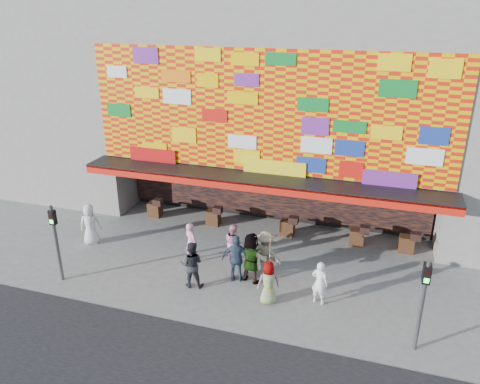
# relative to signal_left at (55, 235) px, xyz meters

# --- Properties ---
(ground) EXTENTS (90.00, 90.00, 0.00)m
(ground) POSITION_rel_signal_left_xyz_m (6.20, 1.50, -1.86)
(ground) COLOR slate
(ground) RESTS_ON ground
(shop_building) EXTENTS (15.20, 9.40, 10.00)m
(shop_building) POSITION_rel_signal_left_xyz_m (6.20, 9.68, 3.37)
(shop_building) COLOR gray
(shop_building) RESTS_ON ground
(neighbor_left) EXTENTS (11.00, 8.00, 12.00)m
(neighbor_left) POSITION_rel_signal_left_xyz_m (-6.80, 9.50, 4.14)
(neighbor_left) COLOR gray
(neighbor_left) RESTS_ON ground
(signal_left) EXTENTS (0.22, 0.20, 3.00)m
(signal_left) POSITION_rel_signal_left_xyz_m (0.00, 0.00, 0.00)
(signal_left) COLOR #59595B
(signal_left) RESTS_ON ground
(signal_right) EXTENTS (0.22, 0.20, 3.00)m
(signal_right) POSITION_rel_signal_left_xyz_m (12.40, 0.00, 0.00)
(signal_right) COLOR #59595B
(signal_right) RESTS_ON ground
(ped_a) EXTENTS (1.03, 0.89, 1.78)m
(ped_a) POSITION_rel_signal_left_xyz_m (-0.60, 2.81, -0.97)
(ped_a) COLOR silver
(ped_a) RESTS_ON ground
(ped_b) EXTENTS (0.72, 0.65, 1.65)m
(ped_b) POSITION_rel_signal_left_xyz_m (4.04, 2.73, -1.03)
(ped_b) COLOR pink
(ped_b) RESTS_ON ground
(ped_c) EXTENTS (0.98, 0.83, 1.76)m
(ped_c) POSITION_rel_signal_left_xyz_m (4.78, 1.09, -0.98)
(ped_c) COLOR #222328
(ped_c) RESTS_ON ground
(ped_d) EXTENTS (1.26, 0.82, 1.83)m
(ped_d) POSITION_rel_signal_left_xyz_m (7.13, 2.57, -0.94)
(ped_d) COLOR gray
(ped_d) RESTS_ON ground
(ped_e) EXTENTS (1.15, 0.70, 1.83)m
(ped_e) POSITION_rel_signal_left_xyz_m (6.21, 1.92, -0.94)
(ped_e) COLOR #34445B
(ped_e) RESTS_ON ground
(ped_f) EXTENTS (1.88, 1.02, 1.94)m
(ped_f) POSITION_rel_signal_left_xyz_m (6.72, 2.05, -0.89)
(ped_f) COLOR gray
(ped_f) RESTS_ON ground
(ped_g) EXTENTS (0.90, 0.75, 1.56)m
(ped_g) POSITION_rel_signal_left_xyz_m (7.66, 0.93, -1.08)
(ped_g) COLOR gray
(ped_g) RESTS_ON ground
(ped_h) EXTENTS (0.66, 0.52, 1.59)m
(ped_h) POSITION_rel_signal_left_xyz_m (9.31, 1.44, -1.06)
(ped_h) COLOR white
(ped_h) RESTS_ON ground
(ped_i) EXTENTS (0.95, 0.94, 1.55)m
(ped_i) POSITION_rel_signal_left_xyz_m (5.61, 3.32, -1.09)
(ped_i) COLOR pink
(ped_i) RESTS_ON ground
(parasol) EXTENTS (1.22, 1.23, 1.87)m
(parasol) POSITION_rel_signal_left_xyz_m (7.66, 0.93, 0.30)
(parasol) COLOR #DDBF8B
(parasol) RESTS_ON ground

